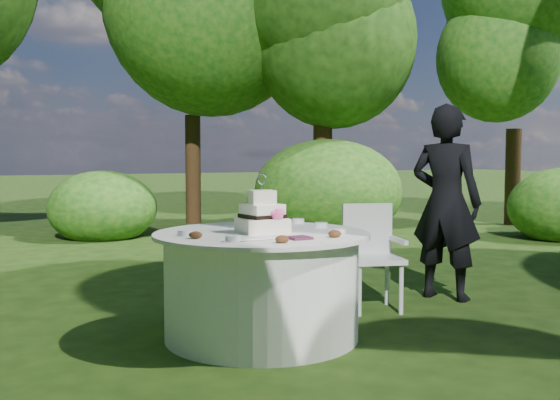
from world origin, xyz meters
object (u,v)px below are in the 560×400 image
object	(u,v)px
napkins	(299,238)
chair	(371,249)
table	(262,285)
cake	(263,217)
guest	(446,202)

from	to	relation	value
napkins	chair	distance (m)	1.47
napkins	table	size ratio (longest dim) A/B	0.09
cake	chair	bearing A→B (deg)	17.37
guest	table	size ratio (longest dim) A/B	1.15
napkins	cake	size ratio (longest dim) A/B	0.33
cake	chair	size ratio (longest dim) A/B	0.47
napkins	table	bearing A→B (deg)	97.64
napkins	chair	world-z (taller)	chair
cake	table	bearing A→B (deg)	-140.45
chair	napkins	bearing A→B (deg)	-144.10
guest	cake	world-z (taller)	guest
napkins	cake	bearing A→B (deg)	95.53
napkins	guest	distance (m)	2.18
table	cake	distance (m)	0.50
table	cake	size ratio (longest dim) A/B	3.64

